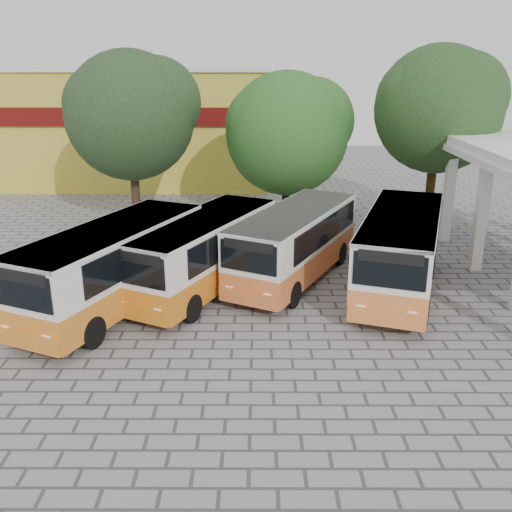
{
  "coord_description": "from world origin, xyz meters",
  "views": [
    {
      "loc": [
        -1.68,
        -17.43,
        8.68
      ],
      "look_at": [
        -1.75,
        3.52,
        1.5
      ],
      "focal_mm": 40.0,
      "sensor_mm": 36.0,
      "label": 1
    }
  ],
  "objects_px": {
    "bus_far_left": "(113,263)",
    "bus_centre_right": "(295,240)",
    "bus_far_right": "(401,247)",
    "bus_centre_left": "(203,250)"
  },
  "relations": [
    {
      "from": "bus_far_left",
      "to": "bus_far_right",
      "type": "height_order",
      "value": "bus_far_right"
    },
    {
      "from": "bus_centre_right",
      "to": "bus_far_right",
      "type": "relative_size",
      "value": 0.95
    },
    {
      "from": "bus_far_left",
      "to": "bus_centre_right",
      "type": "height_order",
      "value": "bus_far_left"
    },
    {
      "from": "bus_far_left",
      "to": "bus_centre_left",
      "type": "bearing_deg",
      "value": 53.68
    },
    {
      "from": "bus_far_left",
      "to": "bus_far_right",
      "type": "bearing_deg",
      "value": 32.93
    },
    {
      "from": "bus_centre_left",
      "to": "bus_far_right",
      "type": "xyz_separation_m",
      "value": [
        7.72,
        0.02,
        0.1
      ]
    },
    {
      "from": "bus_centre_right",
      "to": "bus_far_right",
      "type": "distance_m",
      "value": 4.24
    },
    {
      "from": "bus_centre_left",
      "to": "bus_far_right",
      "type": "distance_m",
      "value": 7.72
    },
    {
      "from": "bus_centre_right",
      "to": "bus_far_left",
      "type": "bearing_deg",
      "value": -128.8
    },
    {
      "from": "bus_far_right",
      "to": "bus_far_left",
      "type": "bearing_deg",
      "value": -151.99
    }
  ]
}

